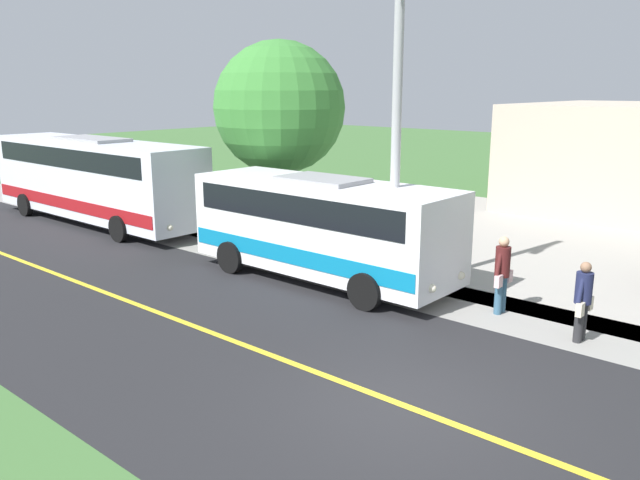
# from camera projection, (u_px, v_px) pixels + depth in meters

# --- Properties ---
(ground_plane) EXTENTS (120.00, 120.00, 0.00)m
(ground_plane) POSITION_uv_depth(u_px,v_px,m) (401.00, 405.00, 10.53)
(ground_plane) COLOR #3D6633
(road_surface) EXTENTS (8.00, 100.00, 0.01)m
(road_surface) POSITION_uv_depth(u_px,v_px,m) (401.00, 405.00, 10.53)
(road_surface) COLOR black
(road_surface) RESTS_ON ground
(sidewalk) EXTENTS (2.40, 100.00, 0.01)m
(sidewalk) POSITION_uv_depth(u_px,v_px,m) (531.00, 320.00, 14.36)
(sidewalk) COLOR gray
(sidewalk) RESTS_ON ground
(road_centre_line) EXTENTS (0.16, 100.00, 0.00)m
(road_centre_line) POSITION_uv_depth(u_px,v_px,m) (401.00, 404.00, 10.53)
(road_centre_line) COLOR gold
(road_centre_line) RESTS_ON ground
(shuttle_bus_front) EXTENTS (2.65, 7.69, 2.78)m
(shuttle_bus_front) POSITION_uv_depth(u_px,v_px,m) (322.00, 224.00, 17.02)
(shuttle_bus_front) COLOR white
(shuttle_bus_front) RESTS_ON ground
(transit_bus_rear) EXTENTS (2.65, 11.05, 3.24)m
(transit_bus_rear) POSITION_uv_depth(u_px,v_px,m) (95.00, 177.00, 24.17)
(transit_bus_rear) COLOR silver
(transit_bus_rear) RESTS_ON ground
(pedestrian_with_bags) EXTENTS (0.72, 0.34, 1.68)m
(pedestrian_with_bags) POSITION_uv_depth(u_px,v_px,m) (583.00, 299.00, 12.98)
(pedestrian_with_bags) COLOR #262628
(pedestrian_with_bags) RESTS_ON ground
(pedestrian_waiting) EXTENTS (0.72, 0.34, 1.81)m
(pedestrian_waiting) POSITION_uv_depth(u_px,v_px,m) (502.00, 272.00, 14.58)
(pedestrian_waiting) COLOR #335972
(pedestrian_waiting) RESTS_ON ground
(street_light_pole) EXTENTS (1.97, 0.24, 8.70)m
(street_light_pole) POSITION_uv_depth(u_px,v_px,m) (394.00, 101.00, 15.32)
(street_light_pole) COLOR #9E9EA3
(street_light_pole) RESTS_ON ground
(tree_curbside) EXTENTS (4.39, 4.39, 6.60)m
(tree_curbside) POSITION_uv_depth(u_px,v_px,m) (280.00, 108.00, 21.26)
(tree_curbside) COLOR #4C3826
(tree_curbside) RESTS_ON ground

